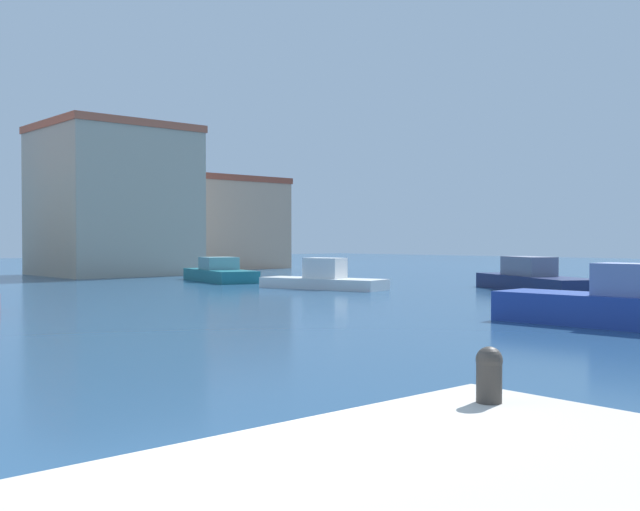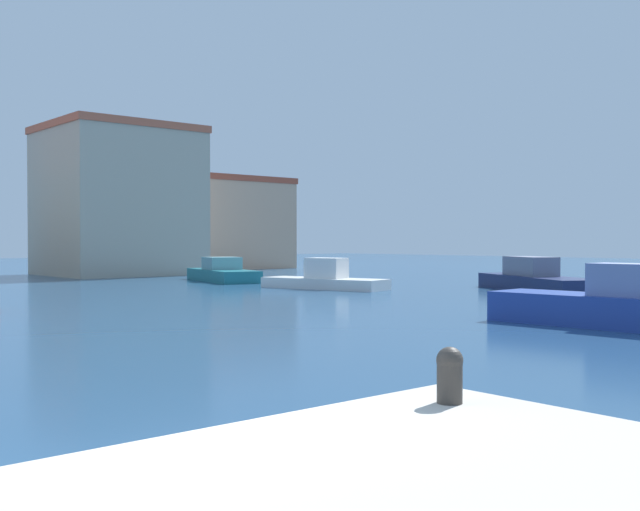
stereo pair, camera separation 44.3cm
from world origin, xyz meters
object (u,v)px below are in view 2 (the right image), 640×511
(motorboat_blue_mid_harbor, at_px, (607,305))
(motorboat_teal_inner_mooring, at_px, (223,273))
(motorboat_white_near_pier, at_px, (325,279))
(motorboat_navy_behind_lamppost, at_px, (535,279))
(mooring_bollard, at_px, (450,373))

(motorboat_blue_mid_harbor, distance_m, motorboat_teal_inner_mooring, 27.43)
(motorboat_white_near_pier, relative_size, motorboat_teal_inner_mooring, 0.95)
(motorboat_blue_mid_harbor, relative_size, motorboat_teal_inner_mooring, 0.89)
(motorboat_navy_behind_lamppost, height_order, motorboat_white_near_pier, motorboat_navy_behind_lamppost)
(motorboat_navy_behind_lamppost, bearing_deg, mooring_bollard, -147.91)
(mooring_bollard, distance_m, motorboat_teal_inner_mooring, 38.71)
(motorboat_white_near_pier, distance_m, motorboat_teal_inner_mooring, 9.25)
(motorboat_teal_inner_mooring, bearing_deg, motorboat_navy_behind_lamppost, -69.44)
(motorboat_white_near_pier, bearing_deg, motorboat_blue_mid_harbor, -105.72)
(mooring_bollard, height_order, motorboat_white_near_pier, motorboat_white_near_pier)
(motorboat_white_near_pier, bearing_deg, motorboat_navy_behind_lamppost, -50.77)
(motorboat_navy_behind_lamppost, bearing_deg, motorboat_white_near_pier, 129.23)
(motorboat_white_near_pier, distance_m, motorboat_blue_mid_harbor, 18.41)
(mooring_bollard, height_order, motorboat_navy_behind_lamppost, motorboat_navy_behind_lamppost)
(mooring_bollard, relative_size, motorboat_white_near_pier, 0.07)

